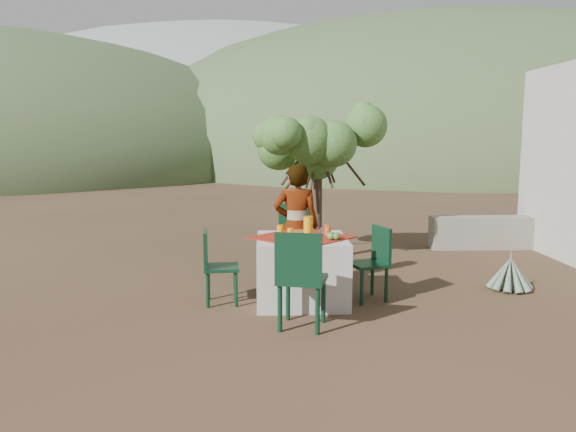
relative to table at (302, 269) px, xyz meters
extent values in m
plane|color=#372A19|center=(0.08, -0.42, -0.38)|extent=(160.00, 160.00, 0.00)
cube|color=beige|center=(0.00, 0.00, 0.00)|extent=(1.02, 1.02, 0.75)
cube|color=maroon|center=(0.00, 0.00, 0.38)|extent=(1.30, 1.30, 0.01)
cylinder|color=black|center=(-0.28, 0.88, -0.13)|extent=(0.05, 0.05, 0.49)
cylinder|color=black|center=(0.08, 0.80, -0.13)|extent=(0.05, 0.05, 0.49)
cylinder|color=black|center=(-0.20, 1.24, -0.13)|extent=(0.05, 0.05, 0.49)
cylinder|color=black|center=(0.16, 1.16, -0.13)|extent=(0.05, 0.05, 0.49)
cube|color=black|center=(-0.06, 1.02, 0.11)|extent=(0.55, 0.55, 0.04)
cube|color=black|center=(-0.01, 1.22, 0.37)|extent=(0.46, 0.14, 0.48)
cylinder|color=black|center=(0.18, -0.75, -0.13)|extent=(0.05, 0.05, 0.49)
cylinder|color=black|center=(-0.18, -0.66, -0.13)|extent=(0.05, 0.05, 0.49)
cylinder|color=black|center=(0.08, -1.11, -0.13)|extent=(0.05, 0.05, 0.49)
cylinder|color=black|center=(-0.27, -1.02, -0.13)|extent=(0.05, 0.05, 0.49)
cube|color=black|center=(-0.05, -0.88, 0.11)|extent=(0.56, 0.56, 0.04)
cube|color=black|center=(-0.10, -1.08, 0.37)|extent=(0.45, 0.16, 0.48)
cylinder|color=black|center=(-0.75, -0.18, -0.17)|extent=(0.04, 0.04, 0.42)
cylinder|color=black|center=(-0.77, 0.14, -0.17)|extent=(0.04, 0.04, 0.42)
cylinder|color=black|center=(-1.06, -0.20, -0.17)|extent=(0.04, 0.04, 0.42)
cylinder|color=black|center=(-1.09, 0.11, -0.17)|extent=(0.04, 0.04, 0.42)
cube|color=black|center=(-0.92, -0.03, 0.04)|extent=(0.42, 0.42, 0.04)
cube|color=black|center=(-1.09, -0.05, 0.26)|extent=(0.07, 0.39, 0.41)
cylinder|color=black|center=(0.56, 0.14, -0.17)|extent=(0.04, 0.04, 0.42)
cylinder|color=black|center=(0.67, -0.17, -0.17)|extent=(0.04, 0.04, 0.42)
cylinder|color=black|center=(0.87, 0.24, -0.17)|extent=(0.04, 0.04, 0.42)
cylinder|color=black|center=(0.97, -0.06, -0.17)|extent=(0.04, 0.04, 0.42)
cube|color=black|center=(0.77, 0.04, 0.04)|extent=(0.50, 0.50, 0.04)
cube|color=black|center=(0.94, 0.10, 0.27)|extent=(0.17, 0.39, 0.42)
imported|color=#8C6651|center=(-0.03, 0.64, 0.40)|extent=(0.59, 0.40, 1.56)
cylinder|color=#3F2C1F|center=(0.37, 2.15, 0.40)|extent=(0.13, 0.13, 1.57)
sphere|color=#2C5F23|center=(0.37, 2.15, 1.19)|extent=(0.67, 0.67, 0.67)
sphere|color=#2C5F23|center=(0.99, 2.15, 1.35)|extent=(0.63, 0.63, 0.63)
sphere|color=#2C5F23|center=(-0.19, 2.26, 1.30)|extent=(0.58, 0.58, 0.58)
sphere|color=#2C5F23|center=(0.48, 2.76, 1.41)|extent=(0.60, 0.60, 0.60)
sphere|color=#2C5F23|center=(0.43, 1.59, 1.24)|extent=(0.54, 0.54, 0.54)
sphere|color=slate|center=(2.63, 0.41, -0.34)|extent=(0.18, 0.18, 0.18)
cone|color=slate|center=(2.63, 0.41, -0.11)|extent=(0.10, 0.10, 0.53)
cone|color=slate|center=(2.73, 0.45, -0.17)|extent=(0.31, 0.20, 0.46)
cone|color=slate|center=(2.69, 0.51, -0.17)|extent=(0.22, 0.30, 0.46)
cone|color=slate|center=(2.61, 0.52, -0.17)|extent=(0.12, 0.32, 0.45)
cone|color=slate|center=(2.55, 0.49, -0.17)|extent=(0.26, 0.27, 0.46)
cone|color=slate|center=(2.51, 0.43, -0.17)|extent=(0.32, 0.15, 0.45)
cone|color=slate|center=(2.52, 0.36, -0.17)|extent=(0.31, 0.20, 0.46)
cone|color=slate|center=(2.57, 0.30, -0.17)|extent=(0.22, 0.30, 0.46)
cone|color=slate|center=(2.64, 0.29, -0.17)|extent=(0.12, 0.32, 0.45)
cone|color=slate|center=(2.71, 0.32, -0.17)|extent=(0.26, 0.27, 0.46)
cone|color=slate|center=(2.74, 0.38, -0.17)|extent=(0.32, 0.15, 0.45)
cube|color=gray|center=(3.68, 2.98, -0.10)|extent=(2.60, 0.35, 0.55)
ellipsoid|color=#354728|center=(12.08, 35.58, -0.38)|extent=(48.00, 48.00, 20.00)
ellipsoid|color=gray|center=(-3.92, 51.58, -0.38)|extent=(60.00, 60.00, 24.00)
ellipsoid|color=gray|center=(28.08, 45.58, -0.38)|extent=(36.00, 36.00, 14.00)
cylinder|color=brown|center=(-0.02, 0.31, 0.39)|extent=(0.23, 0.23, 0.01)
cylinder|color=brown|center=(-0.09, -0.16, 0.39)|extent=(0.26, 0.26, 0.01)
cylinder|color=#EEA50F|center=(-0.24, 0.09, 0.44)|extent=(0.08, 0.08, 0.12)
cylinder|color=#EEA50F|center=(-0.14, -0.06, 0.44)|extent=(0.07, 0.07, 0.11)
cylinder|color=#EEA50F|center=(0.07, 0.02, 0.50)|extent=(0.11, 0.11, 0.23)
cylinder|color=brown|center=(0.08, -0.31, 0.39)|extent=(0.21, 0.21, 0.01)
cylinder|color=silver|center=(0.08, -0.31, 0.42)|extent=(0.13, 0.13, 0.05)
cylinder|color=#BD5121|center=(0.31, 0.09, 0.43)|extent=(0.07, 0.07, 0.10)
cylinder|color=#BD5121|center=(0.31, 0.21, 0.44)|extent=(0.07, 0.07, 0.11)
cube|color=silver|center=(0.25, 0.12, 0.42)|extent=(0.07, 0.06, 0.08)
sphere|color=#528D33|center=(0.31, -0.16, 0.42)|extent=(0.08, 0.08, 0.08)
sphere|color=#528D33|center=(0.38, -0.15, 0.42)|extent=(0.08, 0.08, 0.08)
sphere|color=#528D33|center=(0.36, -0.22, 0.42)|extent=(0.08, 0.08, 0.08)
sphere|color=#528D33|center=(0.31, -0.22, 0.42)|extent=(0.08, 0.08, 0.08)
camera|label=1|loc=(-0.39, -6.29, 1.52)|focal=35.00mm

